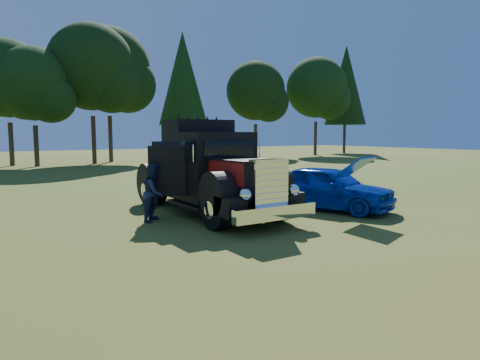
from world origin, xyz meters
name	(u,v)px	position (x,y,z in m)	size (l,w,h in m)	color
ground	(289,228)	(0.00, 0.00, 0.00)	(120.00, 120.00, 0.00)	#35591A
treeline	(38,67)	(-2.06, 27.47, 7.62)	(72.10, 24.04, 13.84)	#2D2116
diamond_t_truck	(211,174)	(-0.74, 2.97, 1.28)	(3.27, 7.16, 3.00)	black
hotrod_coupe	(328,187)	(2.95, 1.50, 0.75)	(3.11, 4.70, 1.89)	#0840BC
spectator_near	(154,193)	(-2.55, 3.25, 0.79)	(0.57, 0.38, 1.57)	#1F2A4A
spectator_far	(154,192)	(-2.69, 2.90, 0.85)	(0.82, 0.64, 1.69)	#1D2145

